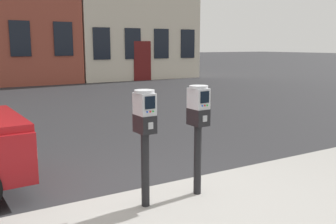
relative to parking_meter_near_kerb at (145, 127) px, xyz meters
name	(u,v)px	position (x,y,z in m)	size (l,w,h in m)	color
ground_plane	(151,204)	(0.23, 0.29, -1.03)	(160.00, 160.00, 0.00)	#28282B
parking_meter_near_kerb	(145,127)	(0.00, 0.00, 0.00)	(0.22, 0.26, 1.29)	black
parking_meter_twin_adjacent	(198,120)	(0.69, 0.00, 0.01)	(0.22, 0.26, 1.30)	black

